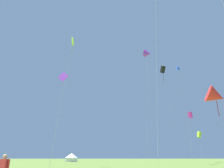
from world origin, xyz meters
The scene contains 9 objects.
kite_purple_diamond centered at (-9.15, 32.11, 15.53)m, with size 2.05×1.02×16.79m.
kite_lime_diamond centered at (-7.09, 27.47, 20.00)m, with size 2.02×2.28×21.50m.
kite_magenta_box centered at (25.74, 59.55, 14.06)m, with size 2.35×1.58×15.09m.
kite_lime_box centered at (27.34, 58.61, 7.95)m, with size 1.48×2.26×8.86m.
kite_red_delta centered at (13.48, 21.69, 9.27)m, with size 3.31×2.96×10.78m.
kite_blue_delta centered at (23.12, 57.81, 29.05)m, with size 1.52×1.73×29.92m.
kite_purple_delta centered at (9.11, 40.82, 25.53)m, with size 3.64×3.81×26.68m.
kite_black_box centered at (18.28, 59.61, 29.50)m, with size 2.30×2.87×30.84m.
festival_tent_center centered at (-12.22, 70.56, 1.54)m, with size 4.29×4.29×2.79m.
Camera 1 is at (-1.42, -4.51, 1.60)m, focal length 33.39 mm.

